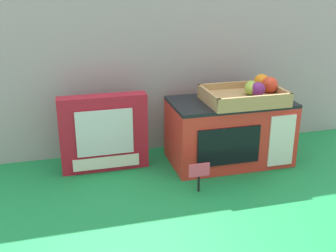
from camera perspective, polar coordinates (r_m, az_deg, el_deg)
ground_plane at (r=1.57m, az=1.62°, el=-5.19°), size 1.70×1.70×0.00m
display_back_panel at (r=1.63m, az=-0.15°, el=8.98°), size 1.61×0.03×0.71m
toy_microwave at (r=1.57m, az=8.40°, el=-0.70°), size 0.44×0.25×0.24m
food_groups_crate at (r=1.52m, az=10.93°, el=4.33°), size 0.28×0.21×0.08m
cookie_set_box at (r=1.50m, az=-8.77°, el=-0.99°), size 0.31×0.06×0.28m
price_sign at (r=1.36m, az=4.14°, el=-6.46°), size 0.07×0.01×0.10m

